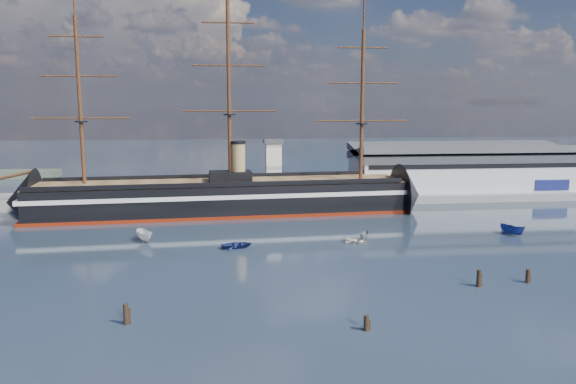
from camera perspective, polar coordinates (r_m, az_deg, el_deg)
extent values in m
plane|color=#1C242B|center=(117.76, -1.56, -3.97)|extent=(600.00, 600.00, 0.00)
cube|color=slate|center=(153.89, 1.03, -0.86)|extent=(180.00, 18.00, 2.00)
cube|color=#B7BABC|center=(169.55, 17.18, 2.05)|extent=(62.00, 20.00, 10.00)
cube|color=#3F4247|center=(169.00, 17.27, 3.93)|extent=(63.00, 21.00, 2.00)
cube|color=silver|center=(148.89, -1.48, 2.30)|extent=(4.00, 4.00, 14.00)
cube|color=#3F4247|center=(148.19, -1.49, 5.18)|extent=(5.00, 5.00, 1.00)
cube|color=black|center=(136.22, -6.68, -0.52)|extent=(88.88, 21.92, 7.00)
cube|color=silver|center=(136.02, -6.69, -0.02)|extent=(90.89, 22.29, 1.00)
cube|color=maroon|center=(136.87, -6.66, -2.03)|extent=(90.89, 22.25, 0.90)
cone|color=black|center=(144.33, -25.48, -0.93)|extent=(15.03, 16.59, 15.68)
cone|color=black|center=(143.63, 12.20, -0.29)|extent=(12.04, 16.39, 15.68)
cube|color=brown|center=(135.67, -6.71, 0.98)|extent=(88.79, 20.64, 0.40)
cube|color=black|center=(135.48, -5.88, 1.58)|extent=(10.38, 6.66, 2.50)
cylinder|color=#A18353|center=(135.09, -5.05, 3.06)|extent=(3.20, 3.20, 9.00)
cylinder|color=#381E0F|center=(138.34, -20.39, 8.61)|extent=(0.90, 0.90, 38.00)
cylinder|color=#381E0F|center=(134.35, -6.02, 9.98)|extent=(0.90, 0.90, 42.00)
cylinder|color=#381E0F|center=(138.30, 7.54, 8.68)|extent=(0.90, 0.90, 36.00)
imported|color=white|center=(112.29, -14.34, -4.90)|extent=(7.56, 5.37, 2.85)
imported|color=navy|center=(104.64, -5.22, -5.67)|extent=(2.17, 3.79, 1.66)
imported|color=gray|center=(110.65, 7.78, -4.90)|extent=(5.46, 3.81, 2.05)
imported|color=white|center=(108.38, 7.00, -5.19)|extent=(2.95, 3.12, 1.44)
imported|color=navy|center=(122.96, 21.80, -4.07)|extent=(6.82, 5.21, 2.59)
cylinder|color=black|center=(72.57, -16.10, -12.78)|extent=(0.64, 0.64, 3.28)
cylinder|color=black|center=(68.73, 7.94, -13.77)|extent=(0.64, 0.64, 2.55)
cylinder|color=black|center=(87.58, 18.77, -9.09)|extent=(0.64, 0.64, 3.24)
cylinder|color=black|center=(91.95, 23.14, -8.48)|extent=(0.64, 0.64, 2.78)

